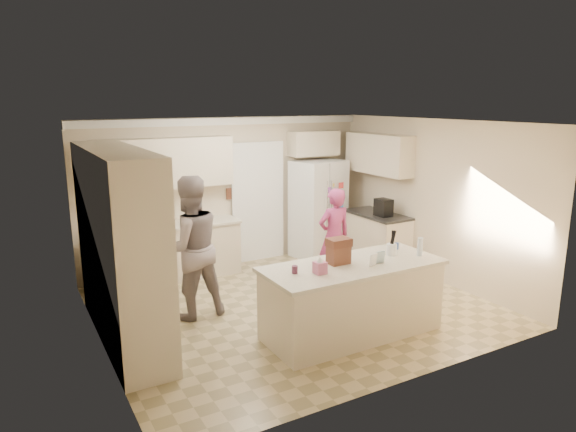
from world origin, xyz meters
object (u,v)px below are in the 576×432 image
refrigerator (318,209)px  tissue_box (320,268)px  utensil_crock (392,249)px  dollhouse_body (339,255)px  island_base (352,301)px  coffee_maker (383,207)px  teen_girl (334,236)px  teen_boy (190,248)px

refrigerator → tissue_box: (-1.99, -3.14, 0.10)m
refrigerator → utensil_crock: refrigerator is taller
tissue_box → dollhouse_body: dollhouse_body is taller
utensil_crock → tissue_box: bearing=-172.9°
island_base → dollhouse_body: 0.62m
coffee_maker → utensil_crock: (-1.40, -1.85, -0.07)m
teen_girl → tissue_box: bearing=53.5°
island_base → tissue_box: bearing=-169.7°
tissue_box → teen_girl: (1.40, 1.74, -0.22)m
refrigerator → coffee_maker: 1.30m
dollhouse_body → teen_girl: (1.00, 1.54, -0.26)m
teen_boy → coffee_maker: bearing=-177.1°
teen_girl → dollhouse_body: bearing=59.3°
dollhouse_body → teen_girl: bearing=57.1°
utensil_crock → teen_boy: (-2.22, 1.47, -0.03)m
island_base → dollhouse_body: bearing=146.3°
tissue_box → dollhouse_body: size_ratio=0.54×
teen_boy → tissue_box: bearing=119.0°
teen_girl → teen_boy: bearing=5.0°
tissue_box → dollhouse_body: (0.40, 0.20, 0.04)m
island_base → teen_boy: (-1.57, 1.52, 0.53)m
refrigerator → teen_girl: refrigerator is taller
dollhouse_body → teen_boy: 2.01m
tissue_box → teen_boy: (-1.02, 1.62, -0.03)m
utensil_crock → teen_girl: (0.20, 1.59, -0.23)m
refrigerator → teen_boy: 3.37m
utensil_crock → tissue_box: size_ratio=1.07×
coffee_maker → island_base: coffee_maker is taller
refrigerator → utensil_crock: (-0.79, -2.99, 0.10)m
tissue_box → island_base: bearing=10.3°
refrigerator → dollhouse_body: (-1.59, -2.94, 0.14)m
refrigerator → teen_girl: (-0.60, -1.40, -0.13)m
refrigerator → teen_girl: bearing=-124.7°
tissue_box → teen_girl: size_ratio=0.09×
coffee_maker → tissue_box: (-2.60, -2.00, -0.07)m
coffee_maker → utensil_crock: coffee_maker is taller
tissue_box → teen_boy: bearing=122.1°
island_base → dollhouse_body: (-0.15, 0.10, 0.60)m
tissue_box → teen_girl: 2.24m
refrigerator → tissue_box: 3.72m
coffee_maker → teen_girl: bearing=-167.7°
dollhouse_body → refrigerator: bearing=61.5°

